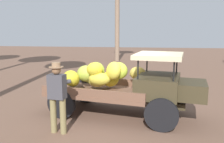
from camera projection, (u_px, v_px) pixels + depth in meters
The scene contains 4 objects.
ground_plane at pixel (121, 112), 7.05m from camera, with size 60.00×60.00×0.00m, color brown.
truck at pixel (125, 84), 6.66m from camera, with size 4.62×2.37×1.86m.
farmer at pixel (57, 93), 5.45m from camera, with size 0.52×0.48×1.74m.
wooden_crate at pixel (63, 95), 8.17m from camera, with size 0.51×0.51×0.43m, color olive.
Camera 1 is at (0.72, -6.70, 2.44)m, focal length 36.74 mm.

